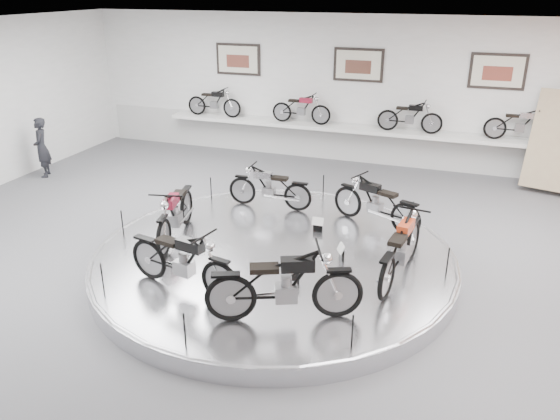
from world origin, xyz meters
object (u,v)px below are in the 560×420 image
(bike_e, at_px, (284,285))
(shelf, at_px, (353,129))
(bike_b, at_px, (270,187))
(bike_c, at_px, (175,213))
(bike_a, at_px, (376,202))
(visitor, at_px, (42,148))
(display_platform, at_px, (274,259))
(bike_f, at_px, (401,248))
(bike_d, at_px, (183,260))

(bike_e, bearing_deg, shelf, 72.67)
(bike_b, xyz_separation_m, bike_c, (-1.10, -2.02, 0.07))
(bike_a, bearing_deg, bike_c, 50.67)
(shelf, height_order, visitor, visitor)
(display_platform, relative_size, bike_e, 3.38)
(bike_b, bearing_deg, bike_f, 143.83)
(bike_a, distance_m, bike_d, 4.16)
(shelf, height_order, bike_b, bike_b)
(bike_d, bearing_deg, display_platform, 74.06)
(visitor, bearing_deg, bike_d, 22.66)
(shelf, relative_size, bike_c, 6.16)
(bike_f, bearing_deg, bike_a, 29.41)
(display_platform, height_order, bike_d, bike_d)
(bike_c, xyz_separation_m, bike_f, (4.13, -0.11, 0.01))
(shelf, xyz_separation_m, bike_c, (-1.90, -6.47, -0.17))
(bike_a, xyz_separation_m, bike_c, (-3.39, -1.83, 0.04))
(bike_b, bearing_deg, bike_e, 112.20)
(bike_d, relative_size, bike_e, 0.94)
(bike_b, relative_size, bike_f, 0.86)
(bike_a, bearing_deg, visitor, 16.13)
(bike_a, xyz_separation_m, bike_d, (-2.35, -3.43, 0.03))
(bike_e, bearing_deg, bike_a, 57.07)
(shelf, height_order, bike_a, bike_a)
(shelf, distance_m, bike_c, 6.75)
(shelf, xyz_separation_m, bike_a, (1.48, -4.65, -0.21))
(bike_d, height_order, visitor, visitor)
(display_platform, height_order, bike_f, bike_f)
(bike_a, bearing_deg, bike_d, 77.86)
(shelf, bearing_deg, bike_e, -84.14)
(bike_c, relative_size, visitor, 1.15)
(bike_c, relative_size, bike_d, 1.01)
(bike_a, bearing_deg, shelf, -50.01)
(shelf, bearing_deg, visitor, -153.52)
(display_platform, height_order, shelf, shelf)
(bike_e, bearing_deg, bike_b, 90.01)
(shelf, bearing_deg, bike_a, -72.31)
(display_platform, bearing_deg, bike_c, -177.75)
(shelf, bearing_deg, bike_c, -106.38)
(display_platform, bearing_deg, bike_f, -4.75)
(display_platform, bearing_deg, visitor, 159.86)
(bike_d, bearing_deg, visitor, 157.56)
(bike_a, height_order, bike_c, bike_c)
(shelf, height_order, bike_e, bike_e)
(bike_d, relative_size, visitor, 1.14)
(bike_c, height_order, bike_e, bike_e)
(shelf, height_order, bike_d, bike_d)
(bike_b, bearing_deg, bike_d, 87.91)
(bike_e, bearing_deg, bike_f, 28.40)
(bike_b, xyz_separation_m, visitor, (-6.60, 0.77, 0.02))
(bike_c, xyz_separation_m, visitor, (-5.50, 2.79, -0.05))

